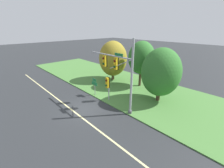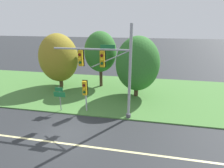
% 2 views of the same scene
% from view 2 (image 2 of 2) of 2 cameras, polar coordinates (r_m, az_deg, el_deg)
% --- Properties ---
extents(ground_plane, '(160.00, 160.00, 0.00)m').
position_cam_2_polar(ground_plane, '(13.64, -14.58, -15.01)').
color(ground_plane, '#282B2D').
extents(lane_stripe, '(36.00, 0.16, 0.01)m').
position_cam_2_polar(lane_stripe, '(12.79, -16.91, -17.89)').
color(lane_stripe, beige).
rests_on(lane_stripe, ground).
extents(grass_verge, '(48.00, 11.50, 0.10)m').
position_cam_2_polar(grass_verge, '(20.46, -5.03, -2.11)').
color(grass_verge, '#477A38').
rests_on(grass_verge, ground).
extents(traffic_signal_mast, '(6.22, 0.49, 7.44)m').
position_cam_2_polar(traffic_signal_mast, '(13.49, -0.90, 5.64)').
color(traffic_signal_mast, '#9EA0A5').
rests_on(traffic_signal_mast, grass_verge).
extents(pedestrian_signal_near_kerb, '(0.46, 0.55, 2.90)m').
position_cam_2_polar(pedestrian_signal_near_kerb, '(15.01, -8.85, -1.85)').
color(pedestrian_signal_near_kerb, '#9EA0A5').
rests_on(pedestrian_signal_near_kerb, grass_verge).
extents(route_sign_post, '(1.06, 0.08, 2.25)m').
position_cam_2_polar(route_sign_post, '(15.91, -16.76, -3.52)').
color(route_sign_post, slate).
rests_on(route_sign_post, grass_verge).
extents(tree_nearest_road, '(4.48, 4.48, 6.32)m').
position_cam_2_polar(tree_nearest_road, '(21.60, -16.99, 8.14)').
color(tree_nearest_road, '#4C3823').
rests_on(tree_nearest_road, grass_verge).
extents(tree_left_of_mast, '(3.74, 3.74, 6.55)m').
position_cam_2_polar(tree_left_of_mast, '(20.69, -3.80, 10.39)').
color(tree_left_of_mast, '#423021').
rests_on(tree_left_of_mast, grass_verge).
extents(tree_behind_signpost, '(4.43, 4.43, 6.27)m').
position_cam_2_polar(tree_behind_signpost, '(18.00, 8.31, 6.52)').
color(tree_behind_signpost, '#423021').
rests_on(tree_behind_signpost, grass_verge).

